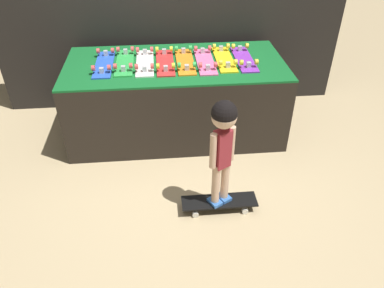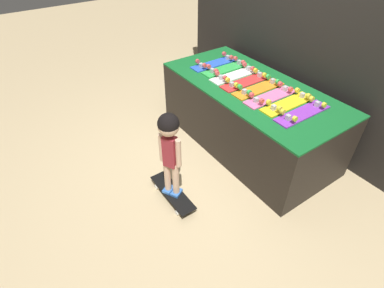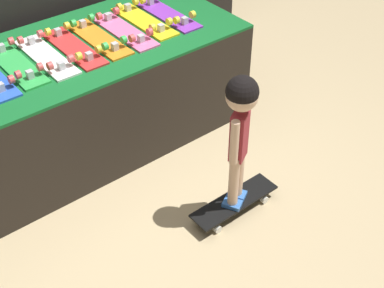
{
  "view_description": "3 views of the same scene",
  "coord_description": "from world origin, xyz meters",
  "px_view_note": "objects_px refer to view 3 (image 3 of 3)",
  "views": [
    {
      "loc": [
        -0.16,
        -2.87,
        2.29
      ],
      "look_at": [
        0.09,
        -0.2,
        0.39
      ],
      "focal_mm": 35.0,
      "sensor_mm": 36.0,
      "label": 1
    },
    {
      "loc": [
        2.1,
        -1.63,
        2.39
      ],
      "look_at": [
        0.12,
        -0.27,
        0.45
      ],
      "focal_mm": 28.0,
      "sensor_mm": 36.0,
      "label": 2
    },
    {
      "loc": [
        -1.48,
        -2.37,
        2.58
      ],
      "look_at": [
        0.18,
        -0.31,
        0.42
      ],
      "focal_mm": 50.0,
      "sensor_mm": 36.0,
      "label": 3
    }
  ],
  "objects_px": {
    "skateboard_white_on_rack": "(46,55)",
    "skateboard_red_on_rack": "(73,46)",
    "skateboard_yellow_on_rack": "(144,20)",
    "skateboard_purple_on_rack": "(167,13)",
    "skateboard_pink_on_rack": "(124,30)",
    "skateboard_on_floor": "(234,202)",
    "skateboard_orange_on_rack": "(99,37)",
    "child": "(240,119)",
    "skateboard_green_on_rack": "(16,63)"
  },
  "relations": [
    {
      "from": "skateboard_white_on_rack",
      "to": "skateboard_purple_on_rack",
      "type": "relative_size",
      "value": 1.0
    },
    {
      "from": "skateboard_red_on_rack",
      "to": "skateboard_pink_on_rack",
      "type": "xyz_separation_m",
      "value": [
        0.4,
        -0.01,
        0.0
      ]
    },
    {
      "from": "skateboard_pink_on_rack",
      "to": "skateboard_orange_on_rack",
      "type": "bearing_deg",
      "value": 174.79
    },
    {
      "from": "skateboard_red_on_rack",
      "to": "child",
      "type": "height_order",
      "value": "child"
    },
    {
      "from": "skateboard_green_on_rack",
      "to": "skateboard_on_floor",
      "type": "distance_m",
      "value": 1.67
    },
    {
      "from": "skateboard_red_on_rack",
      "to": "skateboard_pink_on_rack",
      "type": "distance_m",
      "value": 0.4
    },
    {
      "from": "skateboard_white_on_rack",
      "to": "skateboard_red_on_rack",
      "type": "bearing_deg",
      "value": -2.15
    },
    {
      "from": "skateboard_green_on_rack",
      "to": "skateboard_on_floor",
      "type": "height_order",
      "value": "skateboard_green_on_rack"
    },
    {
      "from": "skateboard_orange_on_rack",
      "to": "skateboard_pink_on_rack",
      "type": "xyz_separation_m",
      "value": [
        0.2,
        -0.02,
        0.0
      ]
    },
    {
      "from": "skateboard_purple_on_rack",
      "to": "skateboard_on_floor",
      "type": "height_order",
      "value": "skateboard_purple_on_rack"
    },
    {
      "from": "skateboard_orange_on_rack",
      "to": "child",
      "type": "bearing_deg",
      "value": -81.8
    },
    {
      "from": "skateboard_yellow_on_rack",
      "to": "skateboard_purple_on_rack",
      "type": "relative_size",
      "value": 1.0
    },
    {
      "from": "skateboard_green_on_rack",
      "to": "skateboard_on_floor",
      "type": "xyz_separation_m",
      "value": [
        0.78,
        -1.28,
        -0.74
      ]
    },
    {
      "from": "skateboard_orange_on_rack",
      "to": "skateboard_pink_on_rack",
      "type": "distance_m",
      "value": 0.2
    },
    {
      "from": "skateboard_pink_on_rack",
      "to": "skateboard_purple_on_rack",
      "type": "bearing_deg",
      "value": 3.42
    },
    {
      "from": "skateboard_purple_on_rack",
      "to": "skateboard_on_floor",
      "type": "bearing_deg",
      "value": -108.33
    },
    {
      "from": "skateboard_green_on_rack",
      "to": "skateboard_orange_on_rack",
      "type": "bearing_deg",
      "value": -2.89
    },
    {
      "from": "skateboard_pink_on_rack",
      "to": "skateboard_white_on_rack",
      "type": "bearing_deg",
      "value": 177.98
    },
    {
      "from": "skateboard_green_on_rack",
      "to": "child",
      "type": "bearing_deg",
      "value": -58.77
    },
    {
      "from": "skateboard_green_on_rack",
      "to": "child",
      "type": "distance_m",
      "value": 1.5
    },
    {
      "from": "skateboard_yellow_on_rack",
      "to": "skateboard_on_floor",
      "type": "xyz_separation_m",
      "value": [
        -0.22,
        -1.27,
        -0.74
      ]
    },
    {
      "from": "skateboard_yellow_on_rack",
      "to": "skateboard_on_floor",
      "type": "bearing_deg",
      "value": -99.69
    },
    {
      "from": "skateboard_white_on_rack",
      "to": "skateboard_yellow_on_rack",
      "type": "xyz_separation_m",
      "value": [
        0.79,
        0.02,
        0.0
      ]
    },
    {
      "from": "skateboard_white_on_rack",
      "to": "skateboard_on_floor",
      "type": "bearing_deg",
      "value": -65.25
    },
    {
      "from": "skateboard_white_on_rack",
      "to": "skateboard_orange_on_rack",
      "type": "relative_size",
      "value": 1.0
    },
    {
      "from": "skateboard_white_on_rack",
      "to": "skateboard_green_on_rack",
      "type": "bearing_deg",
      "value": 172.18
    },
    {
      "from": "skateboard_on_floor",
      "to": "skateboard_pink_on_rack",
      "type": "bearing_deg",
      "value": 89.14
    },
    {
      "from": "skateboard_on_floor",
      "to": "skateboard_white_on_rack",
      "type": "bearing_deg",
      "value": 114.75
    },
    {
      "from": "skateboard_yellow_on_rack",
      "to": "child",
      "type": "height_order",
      "value": "child"
    },
    {
      "from": "skateboard_white_on_rack",
      "to": "skateboard_on_floor",
      "type": "xyz_separation_m",
      "value": [
        0.58,
        -1.25,
        -0.74
      ]
    },
    {
      "from": "skateboard_red_on_rack",
      "to": "skateboard_on_floor",
      "type": "xyz_separation_m",
      "value": [
        0.38,
        -1.24,
        -0.74
      ]
    },
    {
      "from": "skateboard_orange_on_rack",
      "to": "skateboard_yellow_on_rack",
      "type": "distance_m",
      "value": 0.4
    },
    {
      "from": "skateboard_pink_on_rack",
      "to": "skateboard_green_on_rack",
      "type": "bearing_deg",
      "value": 176.52
    },
    {
      "from": "skateboard_orange_on_rack",
      "to": "skateboard_on_floor",
      "type": "height_order",
      "value": "skateboard_orange_on_rack"
    },
    {
      "from": "skateboard_red_on_rack",
      "to": "child",
      "type": "xyz_separation_m",
      "value": [
        0.38,
        -1.24,
        -0.07
      ]
    },
    {
      "from": "skateboard_yellow_on_rack",
      "to": "skateboard_green_on_rack",
      "type": "bearing_deg",
      "value": 179.57
    },
    {
      "from": "skateboard_purple_on_rack",
      "to": "skateboard_orange_on_rack",
      "type": "bearing_deg",
      "value": -179.46
    },
    {
      "from": "skateboard_white_on_rack",
      "to": "skateboard_on_floor",
      "type": "distance_m",
      "value": 1.57
    },
    {
      "from": "skateboard_white_on_rack",
      "to": "skateboard_yellow_on_rack",
      "type": "height_order",
      "value": "same"
    },
    {
      "from": "skateboard_pink_on_rack",
      "to": "skateboard_on_floor",
      "type": "height_order",
      "value": "skateboard_pink_on_rack"
    },
    {
      "from": "skateboard_orange_on_rack",
      "to": "skateboard_on_floor",
      "type": "distance_m",
      "value": 1.47
    },
    {
      "from": "skateboard_red_on_rack",
      "to": "skateboard_on_floor",
      "type": "height_order",
      "value": "skateboard_red_on_rack"
    },
    {
      "from": "skateboard_orange_on_rack",
      "to": "skateboard_purple_on_rack",
      "type": "height_order",
      "value": "same"
    },
    {
      "from": "child",
      "to": "skateboard_white_on_rack",
      "type": "bearing_deg",
      "value": 86.02
    },
    {
      "from": "skateboard_red_on_rack",
      "to": "skateboard_orange_on_rack",
      "type": "xyz_separation_m",
      "value": [
        0.2,
        0.0,
        0.0
      ]
    },
    {
      "from": "skateboard_white_on_rack",
      "to": "skateboard_red_on_rack",
      "type": "height_order",
      "value": "same"
    },
    {
      "from": "skateboard_purple_on_rack",
      "to": "child",
      "type": "bearing_deg",
      "value": -108.33
    },
    {
      "from": "skateboard_yellow_on_rack",
      "to": "skateboard_purple_on_rack",
      "type": "distance_m",
      "value": 0.2
    },
    {
      "from": "skateboard_pink_on_rack",
      "to": "skateboard_purple_on_rack",
      "type": "height_order",
      "value": "same"
    },
    {
      "from": "skateboard_pink_on_rack",
      "to": "child",
      "type": "xyz_separation_m",
      "value": [
        -0.02,
        -1.23,
        -0.07
      ]
    }
  ]
}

